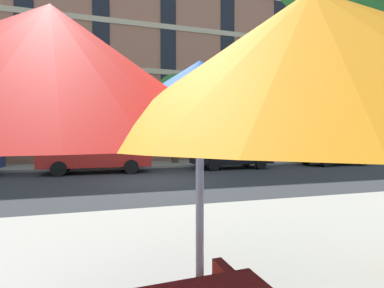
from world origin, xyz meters
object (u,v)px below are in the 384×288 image
(sedan_silver, at_px, (333,150))
(patio_umbrella, at_px, (200,106))
(street_tree_middle, at_px, (174,102))
(pickup_red, at_px, (92,152))
(sedan_black, at_px, (230,152))

(sedan_silver, xyz_separation_m, patio_umbrella, (-12.94, -12.70, 1.00))
(street_tree_middle, bearing_deg, sedan_silver, -16.99)
(pickup_red, distance_m, street_tree_middle, 6.35)
(patio_umbrella, bearing_deg, street_tree_middle, 77.94)
(pickup_red, bearing_deg, patio_umbrella, -83.53)
(street_tree_middle, relative_size, patio_umbrella, 1.53)
(pickup_red, height_order, street_tree_middle, street_tree_middle)
(sedan_black, relative_size, patio_umbrella, 1.16)
(pickup_red, relative_size, street_tree_middle, 0.88)
(pickup_red, height_order, sedan_black, pickup_red)
(pickup_red, relative_size, patio_umbrella, 1.35)
(street_tree_middle, xyz_separation_m, patio_umbrella, (-3.34, -15.63, -2.05))
(sedan_silver, distance_m, street_tree_middle, 10.49)
(sedan_black, xyz_separation_m, patio_umbrella, (-5.91, -12.70, 1.00))
(street_tree_middle, bearing_deg, sedan_black, -48.76)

